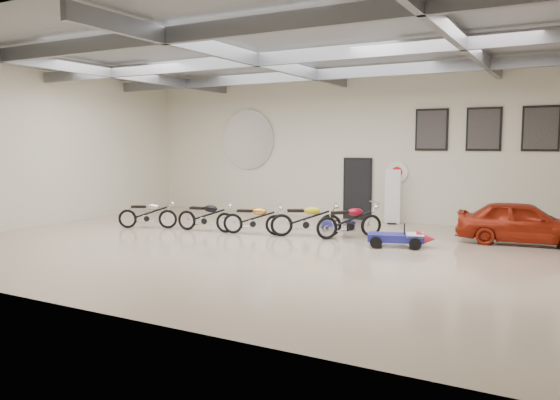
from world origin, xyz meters
The scene contains 19 objects.
floor centered at (0.00, 0.00, 0.00)m, with size 16.00×12.00×0.01m, color tan.
ceiling centered at (0.00, 0.00, 5.00)m, with size 16.00×12.00×0.01m, color gray.
back_wall centered at (0.00, 6.00, 2.50)m, with size 16.00×0.02×5.00m, color beige.
left_wall centered at (-8.00, 0.00, 2.50)m, with size 0.02×12.00×5.00m, color beige.
ceiling_beams centered at (0.00, 0.00, 4.75)m, with size 15.80×11.80×0.32m, color slate, non-canonical shape.
door centered at (0.50, 5.95, 1.05)m, with size 0.92×0.08×2.10m, color black.
logo_plaque centered at (-4.00, 5.95, 2.80)m, with size 2.30×0.06×1.16m, color silver, non-canonical shape.
poster_left centered at (3.00, 5.96, 3.10)m, with size 1.05×0.08×1.35m, color black, non-canonical shape.
poster_mid centered at (4.60, 5.96, 3.10)m, with size 1.05×0.08×1.35m, color black, non-canonical shape.
poster_right centered at (6.20, 5.96, 3.10)m, with size 1.05×0.08×1.35m, color black, non-canonical shape.
oil_sign centered at (1.90, 5.95, 1.70)m, with size 0.72×0.10×0.72m, color white, non-canonical shape.
banner_stand centered at (1.89, 5.50, 0.91)m, with size 0.50×0.20×1.83m, color white, non-canonical shape.
motorcycle_silver centered at (-4.58, 0.91, 0.48)m, with size 1.83×0.57×0.95m, color silver, non-canonical shape.
motorcycle_black centered at (-2.61, 1.29, 0.49)m, with size 1.89×0.59×0.98m, color silver, non-canonical shape.
motorcycle_gold centered at (-1.05, 1.53, 0.48)m, with size 1.85×0.57×0.96m, color silver, non-canonical shape.
motorcycle_yellow centered at (0.43, 1.96, 0.52)m, with size 2.00×0.62×1.04m, color silver, non-canonical shape.
motorcycle_red centered at (1.63, 2.30, 0.51)m, with size 1.97×0.61×1.03m, color silver, non-canonical shape.
go_kart centered at (3.31, 1.68, 0.31)m, with size 1.73×0.78×0.63m, color navy, non-canonical shape.
vintage_car centered at (6.00, 3.69, 0.57)m, with size 3.37×1.36×1.15m, color maroon.
Camera 1 is at (7.19, -12.00, 2.68)m, focal length 35.00 mm.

